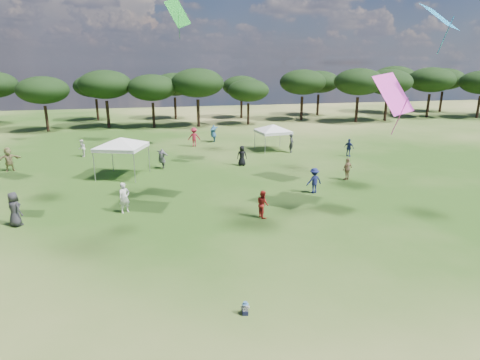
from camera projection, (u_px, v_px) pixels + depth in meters
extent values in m
plane|color=#2F5318|center=(279.00, 354.00, 11.74)|extent=(140.00, 140.00, 0.00)
cylinder|color=black|center=(47.00, 119.00, 49.41)|extent=(0.36, 0.36, 3.14)
ellipsoid|color=black|center=(43.00, 90.00, 48.44)|extent=(6.11, 6.11, 3.29)
cylinder|color=black|center=(108.00, 114.00, 52.30)|extent=(0.40, 0.40, 3.46)
ellipsoid|color=black|center=(105.00, 84.00, 51.23)|extent=(6.73, 6.73, 3.63)
cylinder|color=black|center=(154.00, 115.00, 52.48)|extent=(0.37, 0.37, 3.21)
ellipsoid|color=black|center=(152.00, 88.00, 51.49)|extent=(6.24, 6.24, 3.36)
cylinder|color=black|center=(198.00, 113.00, 53.26)|extent=(0.41, 0.41, 3.56)
ellipsoid|color=black|center=(197.00, 83.00, 52.16)|extent=(6.91, 6.91, 3.73)
cylinder|color=black|center=(248.00, 114.00, 55.16)|extent=(0.33, 0.33, 2.88)
ellipsoid|color=black|center=(248.00, 90.00, 54.27)|extent=(5.60, 5.60, 3.02)
cylinder|color=black|center=(302.00, 108.00, 59.27)|extent=(0.39, 0.39, 3.44)
ellipsoid|color=black|center=(303.00, 82.00, 58.20)|extent=(6.69, 6.69, 3.60)
cylinder|color=black|center=(357.00, 110.00, 57.04)|extent=(0.40, 0.40, 3.53)
ellipsoid|color=black|center=(359.00, 82.00, 55.95)|extent=(6.86, 6.86, 3.70)
cylinder|color=black|center=(386.00, 109.00, 58.48)|extent=(0.40, 0.40, 3.47)
ellipsoid|color=black|center=(388.00, 82.00, 57.41)|extent=(6.74, 6.74, 3.63)
cylinder|color=black|center=(428.00, 106.00, 62.18)|extent=(0.41, 0.41, 3.57)
ellipsoid|color=black|center=(431.00, 80.00, 61.07)|extent=(6.94, 6.94, 3.74)
cylinder|color=black|center=(478.00, 107.00, 61.54)|extent=(0.38, 0.38, 3.35)
cylinder|color=black|center=(97.00, 110.00, 58.91)|extent=(0.36, 0.36, 3.11)
ellipsoid|color=black|center=(95.00, 86.00, 57.95)|extent=(6.05, 6.05, 3.26)
cylinder|color=black|center=(175.00, 108.00, 60.60)|extent=(0.37, 0.37, 3.20)
ellipsoid|color=black|center=(174.00, 84.00, 59.61)|extent=(6.21, 6.21, 3.35)
cylinder|color=black|center=(241.00, 108.00, 61.67)|extent=(0.34, 0.34, 2.99)
ellipsoid|color=black|center=(241.00, 86.00, 60.74)|extent=(5.81, 5.81, 3.13)
cylinder|color=black|center=(318.00, 105.00, 64.75)|extent=(0.38, 0.38, 3.31)
ellipsoid|color=black|center=(319.00, 82.00, 63.72)|extent=(6.43, 6.43, 3.47)
cylinder|color=black|center=(392.00, 102.00, 67.99)|extent=(0.42, 0.42, 3.64)
ellipsoid|color=black|center=(395.00, 78.00, 66.86)|extent=(7.06, 7.06, 3.81)
cylinder|color=black|center=(441.00, 102.00, 69.39)|extent=(0.40, 0.40, 3.46)
ellipsoid|color=black|center=(444.00, 79.00, 68.32)|extent=(6.72, 6.72, 3.62)
cylinder|color=gray|center=(94.00, 166.00, 28.53)|extent=(0.06, 0.06, 2.29)
cylinder|color=gray|center=(134.00, 167.00, 28.16)|extent=(0.06, 0.06, 2.29)
cylinder|color=gray|center=(112.00, 157.00, 31.39)|extent=(0.06, 0.06, 2.29)
cylinder|color=gray|center=(149.00, 158.00, 31.01)|extent=(0.06, 0.06, 2.29)
cube|color=white|center=(121.00, 147.00, 29.47)|extent=(4.06, 4.06, 0.25)
pyramid|color=white|center=(121.00, 137.00, 29.26)|extent=(6.03, 6.03, 0.60)
cylinder|color=gray|center=(265.00, 144.00, 37.21)|extent=(0.06, 0.06, 1.86)
cylinder|color=gray|center=(292.00, 142.00, 38.05)|extent=(0.06, 0.06, 1.86)
cylinder|color=gray|center=(255.00, 139.00, 39.70)|extent=(0.06, 0.06, 1.86)
cylinder|color=gray|center=(280.00, 138.00, 40.53)|extent=(0.06, 0.06, 1.86)
cube|color=white|center=(273.00, 132.00, 38.63)|extent=(3.16, 3.16, 0.25)
pyramid|color=white|center=(273.00, 124.00, 38.42)|extent=(5.86, 5.86, 0.60)
cube|color=black|center=(245.00, 312.00, 13.57)|extent=(0.23, 0.23, 0.15)
cube|color=black|center=(243.00, 311.00, 13.71)|extent=(0.10, 0.19, 0.08)
cube|color=black|center=(247.00, 311.00, 13.72)|extent=(0.10, 0.19, 0.08)
cube|color=white|center=(245.00, 308.00, 13.52)|extent=(0.21, 0.17, 0.20)
cylinder|color=white|center=(242.00, 307.00, 13.57)|extent=(0.10, 0.20, 0.12)
cylinder|color=white|center=(249.00, 307.00, 13.58)|extent=(0.10, 0.20, 0.12)
sphere|color=#E0B293|center=(245.00, 305.00, 13.48)|extent=(0.14, 0.14, 0.14)
cone|color=#5798CC|center=(245.00, 304.00, 13.47)|extent=(0.23, 0.23, 0.02)
cylinder|color=#5798CC|center=(245.00, 303.00, 13.47)|extent=(0.15, 0.15, 0.06)
imported|color=#A31B30|center=(194.00, 137.00, 40.65)|extent=(1.32, 0.85, 1.93)
imported|color=navy|center=(349.00, 148.00, 36.30)|extent=(0.86, 1.00, 1.61)
imported|color=#49484D|center=(162.00, 159.00, 32.14)|extent=(1.23, 2.05, 1.62)
imported|color=#997153|center=(347.00, 169.00, 29.01)|extent=(1.04, 0.75, 1.63)
imported|color=olive|center=(9.00, 159.00, 31.35)|extent=(1.84, 1.17, 1.90)
imported|color=maroon|center=(263.00, 204.00, 21.96)|extent=(0.70, 0.84, 1.53)
imported|color=black|center=(242.00, 156.00, 33.03)|extent=(0.95, 0.77, 1.67)
imported|color=#28292D|center=(291.00, 143.00, 37.92)|extent=(0.65, 0.76, 1.77)
imported|color=#171D52|center=(314.00, 181.00, 26.06)|extent=(1.18, 0.81, 1.67)
imported|color=navy|center=(213.00, 133.00, 42.99)|extent=(1.62, 2.29, 1.85)
imported|color=beige|center=(124.00, 198.00, 22.62)|extent=(0.76, 0.68, 1.76)
imported|color=white|center=(82.00, 148.00, 36.21)|extent=(0.71, 0.84, 1.55)
imported|color=#27272B|center=(14.00, 209.00, 20.74)|extent=(1.06, 1.03, 1.84)
plane|color=#1A8622|center=(178.00, 13.00, 37.24)|extent=(2.96, 2.02, 3.02)
plane|color=#E539BB|center=(393.00, 94.00, 20.62)|extent=(2.89, 2.14, 2.15)
plane|color=#1B8ECF|center=(439.00, 17.00, 23.61)|extent=(2.85, 2.86, 1.65)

